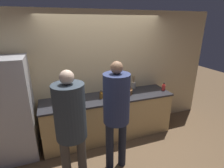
# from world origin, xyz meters

# --- Properties ---
(ground_plane) EXTENTS (14.00, 14.00, 0.00)m
(ground_plane) POSITION_xyz_m (0.00, 0.00, 0.00)
(ground_plane) COLOR brown
(wall_back) EXTENTS (5.20, 0.06, 2.60)m
(wall_back) POSITION_xyz_m (0.00, 0.74, 1.30)
(wall_back) COLOR #D6BC8C
(wall_back) RESTS_ON ground_plane
(counter) EXTENTS (2.70, 0.72, 0.92)m
(counter) POSITION_xyz_m (0.00, 0.40, 0.46)
(counter) COLOR tan
(counter) RESTS_ON ground_plane
(refrigerator) EXTENTS (0.71, 0.70, 1.84)m
(refrigerator) POSITION_xyz_m (-1.77, 0.39, 0.92)
(refrigerator) COLOR #B7B7BC
(refrigerator) RESTS_ON ground_plane
(person_left) EXTENTS (0.42, 0.42, 1.82)m
(person_left) POSITION_xyz_m (-0.87, -0.65, 1.13)
(person_left) COLOR #4C4742
(person_left) RESTS_ON ground_plane
(person_center) EXTENTS (0.41, 0.41, 1.85)m
(person_center) POSITION_xyz_m (-0.16, -0.50, 1.14)
(person_center) COLOR #232838
(person_center) RESTS_ON ground_plane
(fruit_bowl) EXTENTS (0.35, 0.35, 0.14)m
(fruit_bowl) POSITION_xyz_m (0.37, 0.42, 0.97)
(fruit_bowl) COLOR brown
(fruit_bowl) RESTS_ON counter
(utensil_crock) EXTENTS (0.12, 0.12, 0.30)m
(utensil_crock) POSITION_xyz_m (0.69, 0.64, 1.00)
(utensil_crock) COLOR #ADA393
(utensil_crock) RESTS_ON counter
(bottle_amber) EXTENTS (0.07, 0.07, 0.17)m
(bottle_amber) POSITION_xyz_m (-0.16, 0.35, 0.99)
(bottle_amber) COLOR brown
(bottle_amber) RESTS_ON counter
(bottle_red) EXTENTS (0.08, 0.08, 0.18)m
(bottle_red) POSITION_xyz_m (1.28, 0.31, 0.99)
(bottle_red) COLOR red
(bottle_red) RESTS_ON counter
(cup_yellow) EXTENTS (0.07, 0.07, 0.09)m
(cup_yellow) POSITION_xyz_m (0.07, 0.66, 0.97)
(cup_yellow) COLOR gold
(cup_yellow) RESTS_ON counter
(potted_plant) EXTENTS (0.13, 0.13, 0.23)m
(potted_plant) POSITION_xyz_m (-0.64, 0.66, 1.05)
(potted_plant) COLOR beige
(potted_plant) RESTS_ON counter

